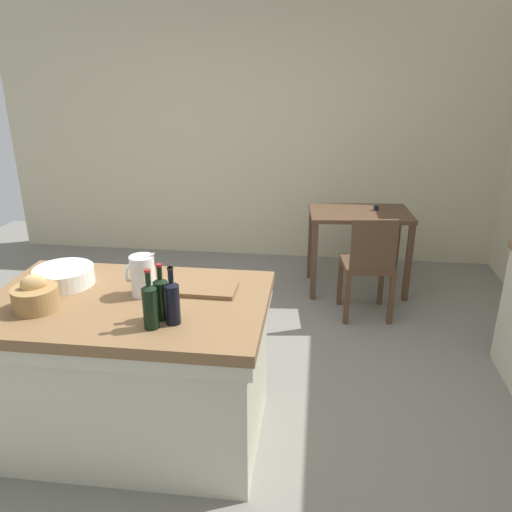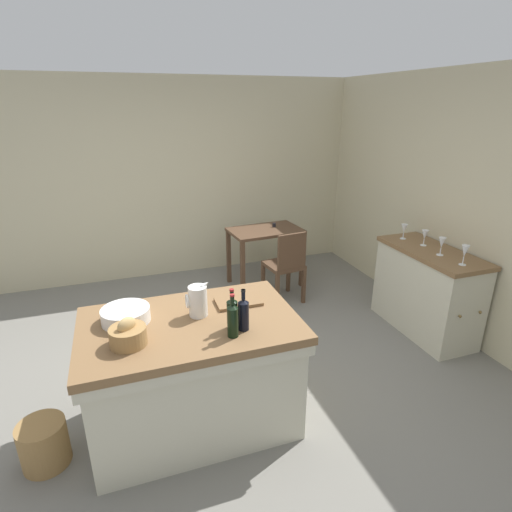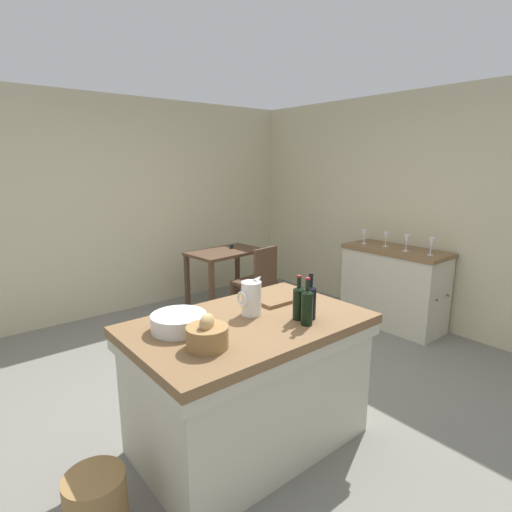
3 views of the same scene
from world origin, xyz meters
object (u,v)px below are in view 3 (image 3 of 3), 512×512
at_px(wine_bottle_amber, 299,302).
at_px(wine_bottle_dark, 310,301).
at_px(island_table, 249,378).
at_px(wine_glass_far_left, 431,243).
at_px(bread_basket, 207,335).
at_px(wicker_hamper, 96,504).
at_px(wine_glass_right, 364,234).
at_px(wine_bottle_green, 307,306).
at_px(writing_desk, 225,260).
at_px(wine_glass_middle, 386,237).
at_px(wash_bowl, 179,322).
at_px(side_cabinet, 393,287).
at_px(cutting_board, 279,299).
at_px(pitcher, 251,298).
at_px(wine_glass_left, 407,240).
at_px(wooden_chair, 258,281).

bearing_deg(wine_bottle_amber, wine_bottle_dark, -30.52).
xyz_separation_m(island_table, wine_glass_far_left, (2.50, 0.15, 0.56)).
bearing_deg(bread_basket, wicker_hamper, 169.57).
bearing_deg(wine_glass_right, wine_bottle_green, -151.41).
relative_size(writing_desk, bread_basket, 4.16).
height_order(wine_bottle_dark, wine_glass_right, wine_bottle_dark).
bearing_deg(writing_desk, wine_glass_middle, -51.78).
bearing_deg(wine_glass_far_left, wash_bowl, -179.98).
distance_m(bread_basket, wicker_hamper, 0.99).
xyz_separation_m(writing_desk, wine_glass_right, (1.12, -1.24, 0.37)).
distance_m(side_cabinet, cutting_board, 2.22).
bearing_deg(wine_glass_middle, wine_bottle_dark, -157.51).
distance_m(wine_bottle_green, wine_glass_far_left, 2.31).
bearing_deg(pitcher, bread_basket, -154.64).
height_order(wash_bowl, wine_bottle_dark, wine_bottle_dark).
bearing_deg(wine_glass_middle, wine_glass_right, 102.56).
height_order(island_table, wine_bottle_green, wine_bottle_green).
relative_size(wine_glass_right, wicker_hamper, 0.51).
bearing_deg(wicker_hamper, wine_glass_middle, 11.87).
bearing_deg(side_cabinet, wine_glass_left, -105.63).
relative_size(writing_desk, wine_glass_middle, 5.78).
relative_size(side_cabinet, wine_glass_far_left, 6.14).
xyz_separation_m(writing_desk, wash_bowl, (-1.78, -2.05, 0.28)).
xyz_separation_m(island_table, bread_basket, (-0.41, -0.16, 0.47)).
relative_size(wine_bottle_dark, wine_bottle_amber, 1.01).
xyz_separation_m(writing_desk, bread_basket, (-1.77, -2.35, 0.30)).
relative_size(writing_desk, cutting_board, 2.83).
xyz_separation_m(wooden_chair, wine_glass_left, (1.08, -1.20, 0.53)).
xyz_separation_m(wine_bottle_green, wine_glass_middle, (2.31, 0.98, 0.03)).
distance_m(bread_basket, wine_glass_far_left, 2.93).
xyz_separation_m(wine_bottle_dark, wine_glass_left, (2.18, 0.64, 0.04)).
bearing_deg(wine_glass_middle, bread_basket, -163.74).
bearing_deg(wine_glass_middle, wine_glass_left, -98.93).
bearing_deg(island_table, cutting_board, 21.10).
relative_size(cutting_board, wine_glass_left, 1.89).
height_order(wine_bottle_green, wicker_hamper, wine_bottle_green).
bearing_deg(bread_basket, wine_glass_right, 21.03).
relative_size(cutting_board, wicker_hamper, 1.05).
height_order(wine_bottle_amber, wine_glass_far_left, wine_bottle_amber).
distance_m(pitcher, wine_bottle_dark, 0.38).
bearing_deg(wash_bowl, side_cabinet, 7.92).
bearing_deg(wine_glass_far_left, wine_bottle_green, -169.49).
distance_m(wine_bottle_dark, wine_glass_right, 2.46).
distance_m(writing_desk, wine_bottle_dark, 2.65).
distance_m(wooden_chair, wine_bottle_green, 2.29).
height_order(bread_basket, wicker_hamper, bread_basket).
bearing_deg(wine_bottle_dark, bread_basket, 175.25).
bearing_deg(wine_glass_far_left, wooden_chair, 126.47).
bearing_deg(island_table, wooden_chair, 48.83).
bearing_deg(wine_glass_right, pitcher, -159.87).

